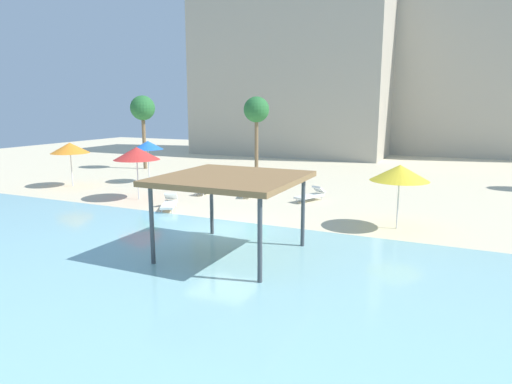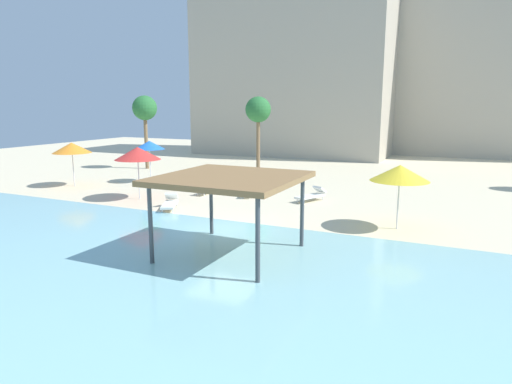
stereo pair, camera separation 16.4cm
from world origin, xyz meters
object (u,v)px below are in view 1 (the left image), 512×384
at_px(beach_umbrella_yellow_2, 400,173).
at_px(lounge_chair_0, 169,203).
at_px(palm_tree_2, 256,111).
at_px(palm_tree_1, 143,109).
at_px(lounge_chair_2, 208,188).
at_px(beach_umbrella_blue_1, 148,145).
at_px(shade_pavilion, 231,181).
at_px(lounge_chair_3, 249,190).
at_px(lounge_chair_1, 312,195).
at_px(beach_umbrella_red_0, 137,153).
at_px(beach_umbrella_orange_3, 70,148).

bearing_deg(beach_umbrella_yellow_2, lounge_chair_0, -174.60).
bearing_deg(palm_tree_2, beach_umbrella_yellow_2, -45.68).
bearing_deg(palm_tree_1, lounge_chair_2, -34.59).
xyz_separation_m(lounge_chair_2, palm_tree_2, (-1.03, 8.89, 4.18)).
height_order(lounge_chair_2, palm_tree_1, palm_tree_1).
relative_size(beach_umbrella_blue_1, palm_tree_2, 0.48).
distance_m(shade_pavilion, lounge_chair_3, 10.45).
xyz_separation_m(lounge_chair_0, lounge_chair_1, (5.65, 4.77, 0.00)).
xyz_separation_m(palm_tree_1, palm_tree_2, (8.66, 2.21, -0.10)).
distance_m(beach_umbrella_yellow_2, lounge_chair_2, 11.53).
bearing_deg(shade_pavilion, palm_tree_1, 135.42).
height_order(beach_umbrella_red_0, palm_tree_2, palm_tree_2).
height_order(lounge_chair_0, lounge_chair_1, same).
distance_m(lounge_chair_1, lounge_chair_2, 6.04).
bearing_deg(lounge_chair_1, beach_umbrella_red_0, -43.80).
xyz_separation_m(lounge_chair_1, lounge_chair_3, (-3.61, -0.11, 0.00)).
height_order(beach_umbrella_blue_1, lounge_chair_2, beach_umbrella_blue_1).
bearing_deg(beach_umbrella_yellow_2, beach_umbrella_orange_3, 175.10).
relative_size(beach_umbrella_orange_3, lounge_chair_3, 1.36).
distance_m(lounge_chair_0, palm_tree_2, 13.90).
relative_size(beach_umbrella_red_0, beach_umbrella_blue_1, 1.04).
xyz_separation_m(beach_umbrella_orange_3, palm_tree_1, (-0.94, 8.29, 2.22)).
bearing_deg(beach_umbrella_blue_1, lounge_chair_1, -5.48).
relative_size(beach_umbrella_blue_1, lounge_chair_3, 1.36).
xyz_separation_m(beach_umbrella_red_0, lounge_chair_3, (4.92, 3.40, -2.14)).
distance_m(beach_umbrella_red_0, beach_umbrella_orange_3, 6.41).
height_order(lounge_chair_0, lounge_chair_3, same).
distance_m(beach_umbrella_blue_1, beach_umbrella_yellow_2, 16.95).
distance_m(shade_pavilion, beach_umbrella_blue_1, 15.79).
bearing_deg(beach_umbrella_yellow_2, palm_tree_1, 154.12).
relative_size(shade_pavilion, palm_tree_2, 0.79).
bearing_deg(palm_tree_2, beach_umbrella_orange_3, -126.35).
height_order(beach_umbrella_red_0, lounge_chair_3, beach_umbrella_red_0).
height_order(beach_umbrella_yellow_2, palm_tree_2, palm_tree_2).
xyz_separation_m(shade_pavilion, beach_umbrella_red_0, (-8.81, 6.04, -0.09)).
height_order(shade_pavilion, beach_umbrella_orange_3, shade_pavilion).
xyz_separation_m(lounge_chair_0, palm_tree_2, (-1.39, 13.18, 4.18)).
bearing_deg(lounge_chair_2, palm_tree_1, -122.97).
bearing_deg(beach_umbrella_blue_1, beach_umbrella_yellow_2, -16.70).
distance_m(beach_umbrella_red_0, palm_tree_2, 12.18).
distance_m(beach_umbrella_blue_1, lounge_chair_0, 8.46).
height_order(beach_umbrella_orange_3, lounge_chair_3, beach_umbrella_orange_3).
distance_m(beach_umbrella_yellow_2, palm_tree_1, 22.97).
distance_m(shade_pavilion, palm_tree_1, 22.54).
xyz_separation_m(lounge_chair_3, palm_tree_2, (-3.44, 8.52, 4.18)).
height_order(beach_umbrella_orange_3, lounge_chair_1, beach_umbrella_orange_3).
bearing_deg(lounge_chair_1, shade_pavilion, 25.48).
height_order(beach_umbrella_red_0, palm_tree_1, palm_tree_1).
height_order(lounge_chair_3, palm_tree_2, palm_tree_2).
bearing_deg(lounge_chair_1, palm_tree_1, -87.73).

